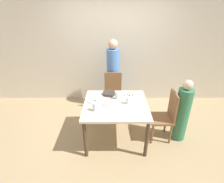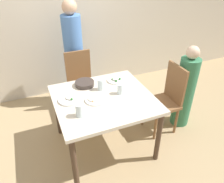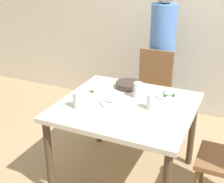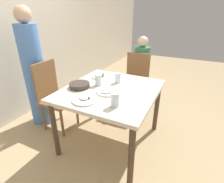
{
  "view_description": "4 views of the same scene",
  "coord_description": "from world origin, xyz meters",
  "px_view_note": "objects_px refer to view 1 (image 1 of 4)",
  "views": [
    {
      "loc": [
        -0.06,
        -2.61,
        2.31
      ],
      "look_at": [
        -0.07,
        0.01,
        0.99
      ],
      "focal_mm": 28.0,
      "sensor_mm": 36.0,
      "label": 1
    },
    {
      "loc": [
        -0.71,
        -1.95,
        2.15
      ],
      "look_at": [
        0.1,
        -0.01,
        0.82
      ],
      "focal_mm": 35.0,
      "sensor_mm": 36.0,
      "label": 2
    },
    {
      "loc": [
        0.87,
        -2.18,
        1.89
      ],
      "look_at": [
        -0.15,
        0.04,
        0.83
      ],
      "focal_mm": 50.0,
      "sensor_mm": 36.0,
      "label": 3
    },
    {
      "loc": [
        -1.64,
        -0.82,
        1.57
      ],
      "look_at": [
        -0.07,
        -0.05,
        0.76
      ],
      "focal_mm": 28.0,
      "sensor_mm": 36.0,
      "label": 4
    }
  ],
  "objects_px": {
    "chair_adult_spot": "(113,93)",
    "chair_child_spot": "(165,115)",
    "person_child": "(182,113)",
    "bowl_curry": "(109,93)",
    "person_adult": "(113,77)",
    "plate_rice_adult": "(95,100)",
    "glass_water_tall": "(128,100)"
  },
  "relations": [
    {
      "from": "chair_adult_spot",
      "to": "glass_water_tall",
      "type": "relative_size",
      "value": 7.75
    },
    {
      "from": "person_adult",
      "to": "plate_rice_adult",
      "type": "distance_m",
      "value": 1.11
    },
    {
      "from": "chair_adult_spot",
      "to": "glass_water_tall",
      "type": "distance_m",
      "value": 0.94
    },
    {
      "from": "chair_adult_spot",
      "to": "person_adult",
      "type": "xyz_separation_m",
      "value": [
        -0.0,
        0.31,
        0.26
      ]
    },
    {
      "from": "person_adult",
      "to": "person_child",
      "type": "xyz_separation_m",
      "value": [
        1.24,
        -1.16,
        -0.22
      ]
    },
    {
      "from": "chair_child_spot",
      "to": "person_adult",
      "type": "distance_m",
      "value": 1.52
    },
    {
      "from": "plate_rice_adult",
      "to": "glass_water_tall",
      "type": "distance_m",
      "value": 0.59
    },
    {
      "from": "person_child",
      "to": "plate_rice_adult",
      "type": "height_order",
      "value": "person_child"
    },
    {
      "from": "bowl_curry",
      "to": "plate_rice_adult",
      "type": "bearing_deg",
      "value": -135.63
    },
    {
      "from": "bowl_curry",
      "to": "chair_child_spot",
      "type": "bearing_deg",
      "value": -18.39
    },
    {
      "from": "chair_child_spot",
      "to": "bowl_curry",
      "type": "xyz_separation_m",
      "value": [
        -1.02,
        0.34,
        0.27
      ]
    },
    {
      "from": "person_adult",
      "to": "bowl_curry",
      "type": "height_order",
      "value": "person_adult"
    },
    {
      "from": "chair_adult_spot",
      "to": "bowl_curry",
      "type": "xyz_separation_m",
      "value": [
        -0.08,
        -0.51,
        0.27
      ]
    },
    {
      "from": "person_adult",
      "to": "chair_adult_spot",
      "type": "bearing_deg",
      "value": -90.0
    },
    {
      "from": "chair_child_spot",
      "to": "bowl_curry",
      "type": "bearing_deg",
      "value": -108.39
    },
    {
      "from": "person_adult",
      "to": "person_child",
      "type": "relative_size",
      "value": 1.37
    },
    {
      "from": "person_adult",
      "to": "glass_water_tall",
      "type": "xyz_separation_m",
      "value": [
        0.25,
        -1.16,
        0.04
      ]
    },
    {
      "from": "chair_adult_spot",
      "to": "chair_child_spot",
      "type": "relative_size",
      "value": 1.0
    },
    {
      "from": "person_child",
      "to": "plate_rice_adult",
      "type": "distance_m",
      "value": 1.58
    },
    {
      "from": "bowl_curry",
      "to": "glass_water_tall",
      "type": "height_order",
      "value": "glass_water_tall"
    },
    {
      "from": "chair_adult_spot",
      "to": "person_child",
      "type": "bearing_deg",
      "value": -34.65
    },
    {
      "from": "chair_child_spot",
      "to": "bowl_curry",
      "type": "distance_m",
      "value": 1.11
    },
    {
      "from": "chair_child_spot",
      "to": "bowl_curry",
      "type": "relative_size",
      "value": 4.05
    },
    {
      "from": "chair_adult_spot",
      "to": "person_child",
      "type": "xyz_separation_m",
      "value": [
        1.24,
        -0.85,
        0.04
      ]
    },
    {
      "from": "chair_child_spot",
      "to": "plate_rice_adult",
      "type": "xyz_separation_m",
      "value": [
        -1.27,
        0.1,
        0.25
      ]
    },
    {
      "from": "plate_rice_adult",
      "to": "chair_adult_spot",
      "type": "bearing_deg",
      "value": 66.63
    },
    {
      "from": "glass_water_tall",
      "to": "person_child",
      "type": "bearing_deg",
      "value": -0.08
    },
    {
      "from": "plate_rice_adult",
      "to": "chair_child_spot",
      "type": "bearing_deg",
      "value": -4.34
    },
    {
      "from": "glass_water_tall",
      "to": "plate_rice_adult",
      "type": "bearing_deg",
      "value": 170.72
    },
    {
      "from": "person_child",
      "to": "bowl_curry",
      "type": "relative_size",
      "value": 5.03
    },
    {
      "from": "bowl_curry",
      "to": "glass_water_tall",
      "type": "xyz_separation_m",
      "value": [
        0.33,
        -0.34,
        0.03
      ]
    },
    {
      "from": "person_adult",
      "to": "plate_rice_adult",
      "type": "height_order",
      "value": "person_adult"
    }
  ]
}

